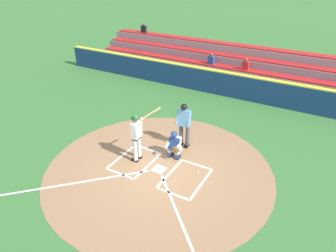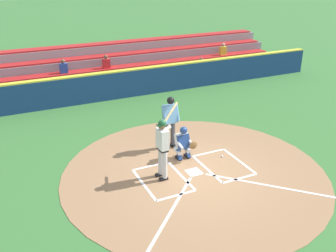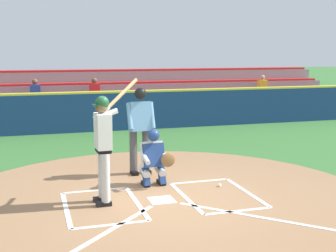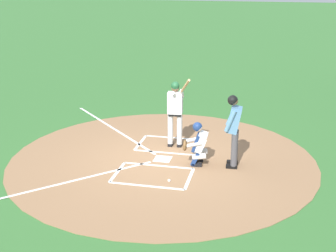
{
  "view_description": "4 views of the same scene",
  "coord_description": "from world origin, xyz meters",
  "px_view_note": "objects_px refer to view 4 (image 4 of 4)",
  "views": [
    {
      "loc": [
        -4.69,
        7.61,
        6.68
      ],
      "look_at": [
        0.16,
        -0.94,
        1.27
      ],
      "focal_mm": 33.29,
      "sensor_mm": 36.0,
      "label": 1
    },
    {
      "loc": [
        4.97,
        8.74,
        5.94
      ],
      "look_at": [
        0.3,
        -1.24,
        1.11
      ],
      "focal_mm": 40.62,
      "sensor_mm": 36.0,
      "label": 2
    },
    {
      "loc": [
        2.11,
        7.42,
        2.61
      ],
      "look_at": [
        -0.48,
        -1.22,
        1.13
      ],
      "focal_mm": 48.79,
      "sensor_mm": 36.0,
      "label": 3
    },
    {
      "loc": [
        -11.18,
        -2.64,
        4.82
      ],
      "look_at": [
        -0.58,
        -0.27,
        1.14
      ],
      "focal_mm": 50.53,
      "sensor_mm": 36.0,
      "label": 4
    }
  ],
  "objects_px": {
    "batter": "(175,109)",
    "catcher": "(198,143)",
    "baseball": "(169,181)",
    "plate_umpire": "(234,126)"
  },
  "relations": [
    {
      "from": "batter",
      "to": "plate_umpire",
      "type": "height_order",
      "value": "batter"
    },
    {
      "from": "batter",
      "to": "catcher",
      "type": "bearing_deg",
      "value": -143.65
    },
    {
      "from": "catcher",
      "to": "plate_umpire",
      "type": "height_order",
      "value": "plate_umpire"
    },
    {
      "from": "batter",
      "to": "plate_umpire",
      "type": "xyz_separation_m",
      "value": [
        -1.03,
        -1.69,
        -0.02
      ]
    },
    {
      "from": "catcher",
      "to": "baseball",
      "type": "distance_m",
      "value": 1.39
    },
    {
      "from": "catcher",
      "to": "baseball",
      "type": "height_order",
      "value": "catcher"
    },
    {
      "from": "batter",
      "to": "catcher",
      "type": "distance_m",
      "value": 1.45
    },
    {
      "from": "batter",
      "to": "baseball",
      "type": "bearing_deg",
      "value": -171.83
    },
    {
      "from": "plate_umpire",
      "to": "baseball",
      "type": "height_order",
      "value": "plate_umpire"
    },
    {
      "from": "baseball",
      "to": "catcher",
      "type": "bearing_deg",
      "value": -21.99
    }
  ]
}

